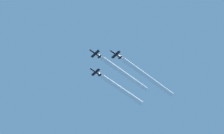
% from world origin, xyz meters
% --- Properties ---
extents(jet_lead, '(8.60, 12.52, 3.01)m').
position_xyz_m(jet_lead, '(-0.39, 7.06, 254.24)').
color(jet_lead, black).
extents(jet_left_wingman, '(8.60, 12.52, 3.01)m').
position_xyz_m(jet_left_wingman, '(-10.85, -4.07, 252.77)').
color(jet_left_wingman, black).
extents(jet_right_wingman, '(8.60, 12.52, 3.01)m').
position_xyz_m(jet_right_wingman, '(11.79, -3.77, 252.63)').
color(jet_right_wingman, black).
extents(smoke_trail_lead, '(3.63, 47.75, 3.63)m').
position_xyz_m(smoke_trail_lead, '(-0.39, -22.53, 254.21)').
color(smoke_trail_lead, white).
extents(smoke_trail_left_wingman, '(3.63, 54.93, 3.63)m').
position_xyz_m(smoke_trail_left_wingman, '(-10.85, -37.24, 252.74)').
color(smoke_trail_left_wingman, white).
extents(smoke_trail_right_wingman, '(3.63, 43.89, 3.63)m').
position_xyz_m(smoke_trail_right_wingman, '(11.79, -31.43, 252.60)').
color(smoke_trail_right_wingman, white).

